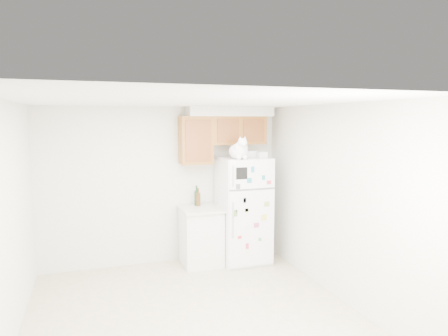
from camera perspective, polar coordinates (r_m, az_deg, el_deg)
name	(u,v)px	position (r m, az deg, el deg)	size (l,w,h in m)	color
ground_plane	(195,319)	(4.97, -4.12, -20.66)	(3.80, 4.00, 0.01)	beige
room_shell	(199,173)	(4.72, -3.61, -0.69)	(3.84, 4.04, 2.52)	silver
refrigerator	(243,210)	(6.48, 2.79, -5.97)	(0.76, 0.78, 1.70)	white
base_counter	(201,236)	(6.44, -3.28, -9.64)	(0.64, 0.64, 0.92)	white
cat	(239,150)	(6.07, 2.22, 2.54)	(0.35, 0.51, 0.36)	white
storage_box_back	(252,154)	(6.43, 3.96, 2.03)	(0.18, 0.13, 0.10)	white
storage_box_front	(262,155)	(6.34, 5.44, 1.91)	(0.15, 0.11, 0.09)	white
bottle_green	(197,195)	(6.44, -3.93, -3.94)	(0.08, 0.08, 0.33)	#19381E
bottle_amber	(198,197)	(6.42, -3.69, -4.15)	(0.07, 0.07, 0.29)	#593814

